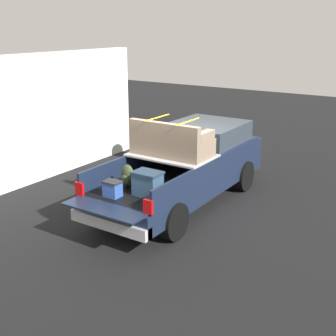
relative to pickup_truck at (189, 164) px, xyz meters
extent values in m
plane|color=black|center=(-0.35, 0.00, -0.95)|extent=(40.00, 40.00, 0.00)
cube|color=#162138|center=(-0.35, 0.00, -0.34)|extent=(5.50, 1.92, 0.46)
cube|color=black|center=(-1.55, 0.00, -0.08)|extent=(2.80, 1.80, 0.04)
cube|color=#162138|center=(-1.55, 0.93, 0.15)|extent=(2.80, 0.06, 0.50)
cube|color=#162138|center=(-1.55, -0.93, 0.15)|extent=(2.80, 0.06, 0.50)
cube|color=#162138|center=(-0.18, 0.00, 0.15)|extent=(0.06, 1.80, 0.50)
cube|color=#162138|center=(-3.23, 0.00, -0.08)|extent=(0.55, 1.80, 0.04)
cube|color=#B2B2B7|center=(-0.78, 0.00, 0.42)|extent=(1.25, 1.92, 0.04)
cube|color=#162138|center=(1.00, 0.00, 0.15)|extent=(2.30, 1.92, 0.50)
cube|color=#2D3842|center=(0.90, 0.00, 0.64)|extent=(1.94, 1.76, 0.49)
cube|color=#162138|center=(2.35, 0.00, 0.09)|extent=(0.40, 1.82, 0.38)
cube|color=#B2B2B7|center=(-3.07, 0.00, -0.45)|extent=(0.24, 1.92, 0.24)
cube|color=red|center=(-2.97, 0.88, 0.08)|extent=(0.06, 0.20, 0.28)
cube|color=red|center=(-2.97, -0.88, 0.08)|extent=(0.06, 0.20, 0.28)
cylinder|color=black|center=(1.40, 0.88, -0.55)|extent=(0.81, 0.30, 0.81)
cylinder|color=black|center=(1.40, -0.88, -0.55)|extent=(0.81, 0.30, 0.81)
cylinder|color=black|center=(-2.10, 0.88, -0.55)|extent=(0.81, 0.30, 0.81)
cylinder|color=black|center=(-2.10, -0.88, -0.55)|extent=(0.81, 0.30, 0.81)
cube|color=#335170|center=(-2.19, -0.30, 0.17)|extent=(0.40, 0.55, 0.46)
cube|color=#23394E|center=(-2.19, -0.30, 0.42)|extent=(0.44, 0.59, 0.05)
ellipsoid|color=#283351|center=(-1.97, 0.08, 0.14)|extent=(0.20, 0.38, 0.40)
ellipsoid|color=#283351|center=(-2.08, 0.08, 0.08)|extent=(0.09, 0.27, 0.18)
ellipsoid|color=#384728|center=(-1.99, 0.38, 0.19)|extent=(0.20, 0.32, 0.50)
ellipsoid|color=#384728|center=(-2.10, 0.38, 0.11)|extent=(0.09, 0.22, 0.22)
cube|color=#3359B2|center=(-2.65, 0.26, 0.09)|extent=(0.26, 0.34, 0.30)
cube|color=#262628|center=(-2.65, 0.26, 0.26)|extent=(0.28, 0.36, 0.04)
cube|color=#84705B|center=(-0.78, 0.00, 0.65)|extent=(0.88, 1.84, 0.42)
cube|color=#84705B|center=(-1.14, 0.00, 1.06)|extent=(0.16, 1.84, 0.40)
cube|color=#84705B|center=(-0.73, 0.82, 0.97)|extent=(0.64, 0.20, 0.22)
cube|color=#84705B|center=(-0.73, -0.82, 0.97)|extent=(0.64, 0.20, 0.22)
cube|color=yellow|center=(-0.78, 0.42, 1.27)|extent=(0.98, 0.03, 0.02)
cube|color=yellow|center=(-0.78, -0.41, 1.27)|extent=(0.98, 0.03, 0.02)
cube|color=white|center=(-1.18, 4.46, 0.82)|extent=(8.40, 0.36, 3.55)
cylinder|color=#1E592D|center=(2.17, 3.15, -0.50)|extent=(0.56, 0.56, 0.90)
cylinder|color=#1E592D|center=(2.17, 3.15, -0.01)|extent=(0.60, 0.60, 0.08)
camera|label=1|loc=(-9.27, -5.47, 3.35)|focal=47.91mm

